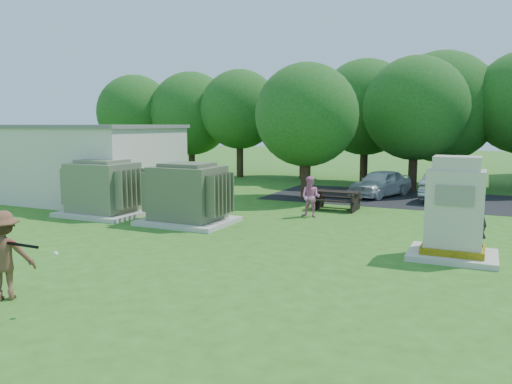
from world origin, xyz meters
The scene contains 15 objects.
ground centered at (0.00, 0.00, 0.00)m, with size 120.00×120.00×0.00m, color #2D6619.
service_building centered at (-11.00, 7.00, 1.60)m, with size 10.00×5.00×3.20m, color beige.
service_building_roof centered at (-11.00, 7.00, 3.27)m, with size 10.20×5.20×0.15m, color slate.
parking_strip centered at (7.00, 13.50, 0.01)m, with size 20.00×6.00×0.01m, color #232326.
transformer_left centered at (-6.50, 4.50, 0.97)m, with size 3.00×2.40×2.07m.
transformer_right centered at (-2.80, 4.50, 0.97)m, with size 3.00×2.40×2.07m.
generator_cabinet centered at (5.73, 3.51, 1.13)m, with size 2.12×1.74×2.58m.
picnic_table centered at (1.08, 9.27, 0.46)m, with size 1.73×1.30×0.74m.
batter centered at (-1.94, -3.36, 0.87)m, with size 1.12×0.65×1.74m, color brown.
person_by_generator centered at (6.19, 3.76, 0.84)m, with size 0.61×0.40×1.68m, color black.
person_at_picnic centered at (0.66, 7.32, 0.75)m, with size 0.73×0.57×1.49m, color pink.
car_white centered at (1.93, 13.72, 0.63)m, with size 1.49×3.71×1.26m, color silver.
car_silver_a centered at (4.91, 13.81, 0.68)m, with size 1.43×4.11×1.35m, color #ADADB2.
batting_equipment centered at (-1.29, -3.41, 1.13)m, with size 1.43×0.20×0.12m.
tree_row centered at (1.75, 18.50, 4.15)m, with size 41.30×13.30×7.30m.
Camera 1 is at (6.39, -9.78, 3.37)m, focal length 35.00 mm.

